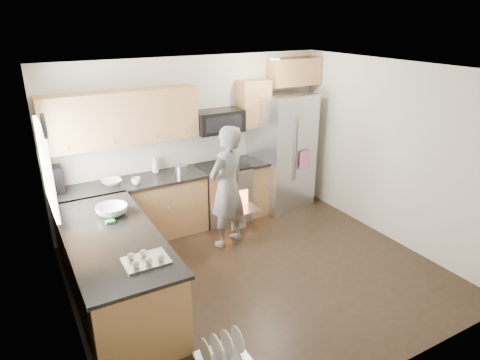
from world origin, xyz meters
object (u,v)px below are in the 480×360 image
dish_rack (222,352)px  stove_range (222,180)px  refrigerator (282,151)px  person (227,187)px

dish_rack → stove_range: bearing=62.7°
stove_range → refrigerator: refrigerator is taller
refrigerator → dish_rack: size_ratio=4.01×
person → dish_rack: size_ratio=3.64×
refrigerator → dish_rack: (-2.59, -2.79, -0.90)m
refrigerator → dish_rack: 3.91m
stove_range → dish_rack: 3.19m
refrigerator → person: (-1.47, -0.79, -0.09)m
refrigerator → dish_rack: refrigerator is taller
refrigerator → person: bearing=-161.8°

